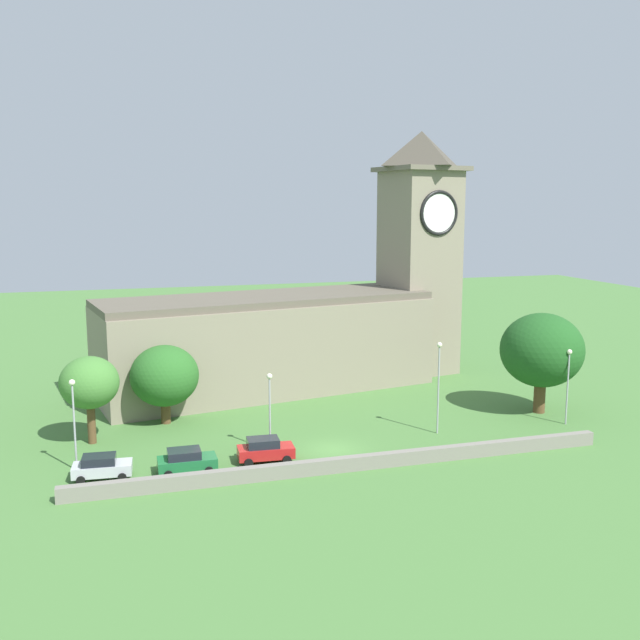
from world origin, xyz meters
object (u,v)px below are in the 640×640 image
(tree_riverside_east, at_px, (89,383))
(tree_riverside_west, at_px, (165,376))
(streetlamp_west_mid, at_px, (270,398))
(tree_churchyard, at_px, (542,350))
(car_green, at_px, (186,461))
(car_silver, at_px, (102,467))
(streetlamp_west_end, at_px, (73,410))
(car_red, at_px, (265,450))
(church, at_px, (311,316))
(streetlamp_central, at_px, (439,374))
(streetlamp_east_mid, at_px, (568,374))

(tree_riverside_east, height_order, tree_riverside_west, tree_riverside_east)
(streetlamp_west_mid, distance_m, tree_churchyard, 26.15)
(car_green, height_order, tree_churchyard, tree_churchyard)
(car_silver, bearing_deg, tree_riverside_east, 95.42)
(tree_riverside_west, bearing_deg, streetlamp_west_end, -126.44)
(car_red, xyz_separation_m, streetlamp_west_end, (-13.38, 2.07, 3.61))
(car_silver, distance_m, tree_riverside_west, 13.26)
(church, height_order, streetlamp_west_mid, church)
(tree_riverside_east, bearing_deg, car_red, -32.70)
(car_silver, distance_m, streetlamp_central, 27.24)
(streetlamp_west_mid, bearing_deg, church, 65.44)
(tree_churchyard, bearing_deg, tree_riverside_west, 169.00)
(car_red, distance_m, streetlamp_central, 15.91)
(tree_churchyard, bearing_deg, tree_riverside_east, 176.02)
(car_red, bearing_deg, tree_riverside_east, 147.30)
(car_silver, distance_m, car_red, 11.64)
(tree_riverside_west, bearing_deg, streetlamp_east_mid, -17.05)
(car_red, height_order, streetlamp_west_mid, streetlamp_west_mid)
(streetlamp_west_end, xyz_separation_m, tree_riverside_west, (7.08, 9.59, -0.28))
(streetlamp_central, bearing_deg, car_green, -172.17)
(car_silver, relative_size, car_red, 0.98)
(streetlamp_west_mid, distance_m, streetlamp_central, 14.32)
(car_red, distance_m, tree_churchyard, 27.74)
(streetlamp_west_mid, bearing_deg, streetlamp_east_mid, -1.64)
(streetlamp_west_mid, relative_size, streetlamp_central, 0.79)
(car_green, distance_m, tree_riverside_west, 12.67)
(streetlamp_east_mid, bearing_deg, streetlamp_west_mid, 178.36)
(car_silver, bearing_deg, tree_riverside_west, 65.38)
(tree_riverside_east, bearing_deg, streetlamp_east_mid, -9.38)
(church, distance_m, tree_churchyard, 23.65)
(car_green, height_order, streetlamp_west_mid, streetlamp_west_mid)
(streetlamp_west_end, bearing_deg, tree_churchyard, 4.50)
(car_silver, distance_m, car_green, 5.82)
(tree_riverside_west, bearing_deg, tree_riverside_east, -148.69)
(car_green, distance_m, streetlamp_east_mid, 33.08)
(church, xyz_separation_m, tree_riverside_west, (-16.00, -9.84, -3.04))
(streetlamp_east_mid, height_order, tree_churchyard, tree_churchyard)
(car_red, distance_m, tree_riverside_west, 13.66)
(streetlamp_central, bearing_deg, streetlamp_west_mid, -179.42)
(streetlamp_west_end, bearing_deg, car_red, -8.79)
(car_green, xyz_separation_m, streetlamp_central, (21.01, 2.89, 4.25))
(car_red, xyz_separation_m, streetlamp_east_mid, (26.98, 1.45, 3.57))
(car_silver, xyz_separation_m, tree_riverside_west, (5.34, 11.65, 3.40))
(car_green, bearing_deg, car_red, 5.35)
(streetlamp_west_end, distance_m, tree_churchyard, 40.32)
(streetlamp_west_end, bearing_deg, tree_riverside_west, 53.56)
(car_green, relative_size, tree_churchyard, 0.45)
(car_red, xyz_separation_m, streetlamp_central, (15.17, 2.34, 4.20))
(streetlamp_east_mid, bearing_deg, church, 130.77)
(church, height_order, streetlamp_east_mid, church)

